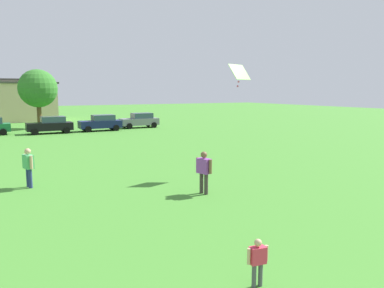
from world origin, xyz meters
TOP-DOWN VIEW (x-y plane):
  - ground_plane at (0.00, 30.00)m, footprint 160.00×160.00m
  - child_kite_flyer at (2.18, 4.54)m, footprint 0.51×0.24m
  - adult_bystander at (4.90, 11.55)m, footprint 0.48×0.81m
  - bystander_near_trees at (-1.31, 16.07)m, footprint 0.45×0.80m
  - kite at (8.34, 14.04)m, footprint 1.31×0.92m
  - parked_car_black_1 at (2.65, 38.02)m, footprint 4.30×2.02m
  - parked_car_navy_2 at (7.71, 38.13)m, footprint 4.30×2.02m
  - parked_car_gray_3 at (12.52, 39.38)m, footprint 4.30×2.02m
  - tree_far_right at (2.34, 43.98)m, footprint 4.21×4.21m
  - house_right at (-0.38, 57.19)m, footprint 12.98×8.21m

SIDE VIEW (x-z plane):
  - ground_plane at x=0.00m, z-range 0.00..0.00m
  - child_kite_flyer at x=2.18m, z-range 0.10..1.18m
  - parked_car_black_1 at x=2.65m, z-range 0.02..1.70m
  - parked_car_navy_2 at x=7.71m, z-range 0.02..1.70m
  - parked_car_gray_3 at x=12.52m, z-range 0.02..1.70m
  - bystander_near_trees at x=-1.31m, z-range 0.16..1.90m
  - adult_bystander at x=4.90m, z-range 0.16..1.93m
  - house_right at x=-0.38m, z-range 0.01..5.39m
  - tree_far_right at x=2.34m, z-range 1.15..7.72m
  - kite at x=8.34m, z-range 4.50..5.62m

